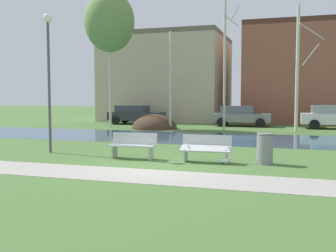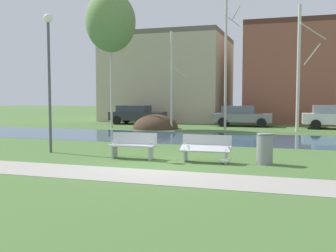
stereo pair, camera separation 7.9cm
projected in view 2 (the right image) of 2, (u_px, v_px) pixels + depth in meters
ground_plane at (218, 135)px, 21.54m from camera, size 120.00×120.00×0.00m
paved_path_strip at (138, 176)px, 10.52m from camera, size 60.00×1.84×0.01m
river_band at (212, 138)px, 20.04m from camera, size 80.00×6.08×0.01m
soil_mound at (156, 129)px, 26.01m from camera, size 2.96×3.06×1.91m
bench_left at (133, 145)px, 13.42m from camera, size 1.62×0.62×0.87m
bench_right at (206, 148)px, 12.65m from camera, size 1.62×0.62×0.87m
trash_bin at (265, 148)px, 12.29m from camera, size 0.53×0.53×0.96m
seagull at (225, 160)px, 12.26m from camera, size 0.42×0.16×0.25m
streetlamp at (49, 60)px, 14.67m from camera, size 0.32×0.32×5.15m
birch_far_left at (111, 22)px, 26.47m from camera, size 3.34×3.34×9.11m
birch_left at (172, 80)px, 24.85m from camera, size 1.17×1.92×6.17m
birch_center_left at (226, 53)px, 24.18m from camera, size 0.95×1.69×9.41m
birch_center at (299, 67)px, 23.75m from camera, size 1.59×2.67×7.58m
parked_van_nearest_dark at (137, 114)px, 30.40m from camera, size 4.15×2.18×1.44m
parked_sedan_second_grey at (242, 115)px, 28.22m from camera, size 4.05×2.16×1.46m
building_beige_block at (170, 78)px, 36.16m from camera, size 10.21×9.17×7.55m
building_brick_low at (326, 74)px, 32.40m from camera, size 12.49×8.19×7.96m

